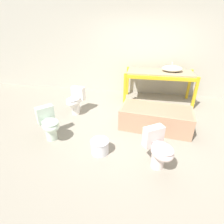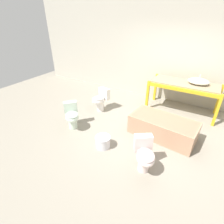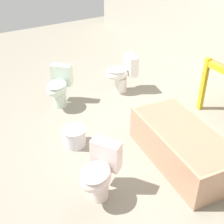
{
  "view_description": "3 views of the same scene",
  "coord_description": "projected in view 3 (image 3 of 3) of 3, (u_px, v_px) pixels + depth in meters",
  "views": [
    {
      "loc": [
        0.11,
        -3.59,
        2.19
      ],
      "look_at": [
        -0.45,
        -0.56,
        0.57
      ],
      "focal_mm": 28.0,
      "sensor_mm": 36.0,
      "label": 1
    },
    {
      "loc": [
        1.15,
        -3.66,
        2.64
      ],
      "look_at": [
        -0.67,
        -0.56,
        0.59
      ],
      "focal_mm": 28.0,
      "sensor_mm": 36.0,
      "label": 2
    },
    {
      "loc": [
        2.69,
        -2.45,
        2.78
      ],
      "look_at": [
        -0.43,
        -0.6,
        0.45
      ],
      "focal_mm": 50.0,
      "sensor_mm": 36.0,
      "label": 3
    }
  ],
  "objects": [
    {
      "name": "toilet_near",
      "position": [
        59.0,
        86.0,
        5.13
      ],
      "size": [
        0.62,
        0.61,
        0.67
      ],
      "rotation": [
        0.0,
        0.0,
        0.82
      ],
      "color": "silver",
      "rests_on": "ground_plane"
    },
    {
      "name": "toilet_extra",
      "position": [
        99.0,
        173.0,
        3.43
      ],
      "size": [
        0.58,
        0.63,
        0.67
      ],
      "rotation": [
        0.0,
        0.0,
        0.59
      ],
      "color": "silver",
      "rests_on": "ground_plane"
    },
    {
      "name": "toilet_far",
      "position": [
        122.0,
        73.0,
        5.55
      ],
      "size": [
        0.44,
        0.6,
        0.67
      ],
      "rotation": [
        0.0,
        0.0,
        -0.21
      ],
      "color": "white",
      "rests_on": "ground_plane"
    },
    {
      "name": "ground_plane",
      "position": [
        163.0,
        141.0,
        4.5
      ],
      "size": [
        12.0,
        12.0,
        0.0
      ],
      "primitive_type": "plane",
      "color": "gray"
    },
    {
      "name": "bathtub_main",
      "position": [
        183.0,
        144.0,
        4.0
      ],
      "size": [
        1.6,
        0.89,
        0.48
      ],
      "rotation": [
        0.0,
        0.0,
        -0.11
      ],
      "color": "tan",
      "rests_on": "ground_plane"
    },
    {
      "name": "bucket_white",
      "position": [
        74.0,
        136.0,
        4.35
      ],
      "size": [
        0.34,
        0.34,
        0.27
      ],
      "color": "silver",
      "rests_on": "ground_plane"
    }
  ]
}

